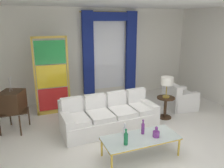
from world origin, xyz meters
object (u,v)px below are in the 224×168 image
(bottle_amber_squat, at_px, (125,131))
(round_side_table, at_px, (165,106))
(peacock_figurine, at_px, (75,107))
(table_lamp_brass, at_px, (167,82))
(coffee_table, at_px, (141,139))
(bottle_crystal_tall, at_px, (156,133))
(bottle_ruby_flask, at_px, (126,138))
(stained_glass_divider, at_px, (52,78))
(bottle_blue_decanter, at_px, (143,128))
(vintage_tv, at_px, (12,102))
(couch_white_long, at_px, (108,116))
(armchair_white, at_px, (178,99))

(bottle_amber_squat, relative_size, round_side_table, 0.48)
(round_side_table, bearing_deg, peacock_figurine, 153.45)
(table_lamp_brass, bearing_deg, round_side_table, 0.00)
(coffee_table, relative_size, bottle_crystal_tall, 6.87)
(coffee_table, xyz_separation_m, bottle_ruby_flask, (-0.38, -0.14, 0.16))
(bottle_crystal_tall, relative_size, stained_glass_divider, 0.10)
(bottle_blue_decanter, distance_m, bottle_ruby_flask, 0.55)
(bottle_crystal_tall, bearing_deg, bottle_blue_decanter, 132.00)
(bottle_ruby_flask, relative_size, vintage_tv, 0.24)
(vintage_tv, relative_size, table_lamp_brass, 2.36)
(couch_white_long, bearing_deg, peacock_figurine, 118.65)
(bottle_blue_decanter, bearing_deg, bottle_crystal_tall, -48.00)
(armchair_white, relative_size, table_lamp_brass, 1.53)
(stained_glass_divider, bearing_deg, bottle_amber_squat, -69.03)
(bottle_amber_squat, xyz_separation_m, vintage_tv, (-2.05, 1.94, 0.21))
(vintage_tv, distance_m, stained_glass_divider, 1.30)
(bottle_ruby_flask, xyz_separation_m, table_lamp_brass, (1.88, 1.51, 0.49))
(bottle_blue_decanter, bearing_deg, stained_glass_divider, 117.66)
(stained_glass_divider, bearing_deg, bottle_crystal_tall, -61.17)
(armchair_white, height_order, peacock_figurine, armchair_white)
(peacock_figurine, height_order, table_lamp_brass, table_lamp_brass)
(bottle_amber_squat, relative_size, armchair_white, 0.33)
(table_lamp_brass, bearing_deg, bottle_ruby_flask, -141.35)
(coffee_table, bearing_deg, couch_white_long, 96.31)
(bottle_ruby_flask, bearing_deg, armchair_white, 36.21)
(vintage_tv, xyz_separation_m, peacock_figurine, (1.57, 0.43, -0.51))
(bottle_ruby_flask, bearing_deg, round_side_table, 38.65)
(bottle_amber_squat, height_order, stained_glass_divider, stained_glass_divider)
(bottle_ruby_flask, bearing_deg, couch_white_long, 81.44)
(coffee_table, xyz_separation_m, table_lamp_brass, (1.50, 1.37, 0.65))
(bottle_ruby_flask, xyz_separation_m, vintage_tv, (-1.95, 2.21, 0.19))
(couch_white_long, relative_size, stained_glass_divider, 1.08)
(couch_white_long, xyz_separation_m, bottle_blue_decanter, (0.26, -1.27, 0.23))
(bottle_ruby_flask, bearing_deg, bottle_blue_decanter, 26.94)
(vintage_tv, xyz_separation_m, armchair_white, (4.60, -0.27, -0.44))
(coffee_table, xyz_separation_m, peacock_figurine, (-0.76, 2.50, -0.16))
(vintage_tv, height_order, stained_glass_divider, stained_glass_divider)
(coffee_table, height_order, bottle_ruby_flask, bottle_ruby_flask)
(coffee_table, xyz_separation_m, bottle_blue_decanter, (0.10, 0.11, 0.16))
(bottle_crystal_tall, distance_m, stained_glass_divider, 3.35)
(coffee_table, xyz_separation_m, armchair_white, (2.27, 1.80, -0.09))
(stained_glass_divider, bearing_deg, table_lamp_brass, -26.97)
(peacock_figurine, bearing_deg, couch_white_long, -61.35)
(bottle_ruby_flask, distance_m, vintage_tv, 2.95)
(couch_white_long, xyz_separation_m, table_lamp_brass, (1.65, -0.02, 0.72))
(bottle_amber_squat, bearing_deg, bottle_blue_decanter, -3.21)
(armchair_white, relative_size, stained_glass_divider, 0.40)
(peacock_figurine, relative_size, table_lamp_brass, 1.05)
(bottle_crystal_tall, bearing_deg, armchair_white, 43.74)
(vintage_tv, xyz_separation_m, table_lamp_brass, (3.83, -0.71, 0.30))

